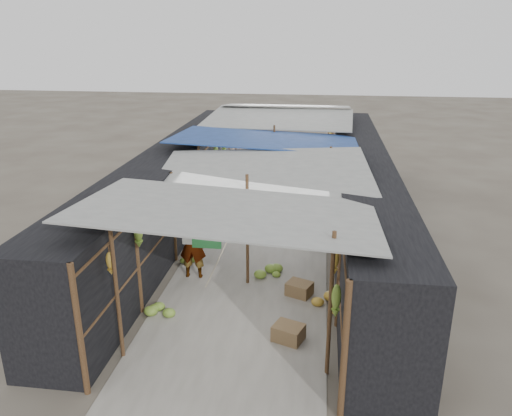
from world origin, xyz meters
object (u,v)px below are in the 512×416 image
at_px(crate_near, 288,333).
at_px(vendor_elderly, 192,244).
at_px(black_basin, 311,192).
at_px(vendor_seated, 314,215).
at_px(shopper_blue, 255,200).

distance_m(crate_near, vendor_elderly, 3.38).
height_order(black_basin, vendor_seated, vendor_seated).
height_order(crate_near, shopper_blue, shopper_blue).
distance_m(shopper_blue, vendor_seated, 1.80).
distance_m(vendor_elderly, vendor_seated, 4.47).
relative_size(black_basin, vendor_seated, 0.64).
distance_m(crate_near, vendor_seated, 5.80).
height_order(vendor_elderly, shopper_blue, vendor_elderly).
relative_size(vendor_elderly, shopper_blue, 1.14).
relative_size(black_basin, vendor_elderly, 0.31).
height_order(crate_near, vendor_elderly, vendor_elderly).
xyz_separation_m(crate_near, black_basin, (0.16, 9.08, -0.08)).
xyz_separation_m(vendor_elderly, shopper_blue, (0.98, 3.66, -0.10)).
bearing_deg(crate_near, vendor_seated, 107.29).
bearing_deg(shopper_blue, vendor_elderly, -96.56).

